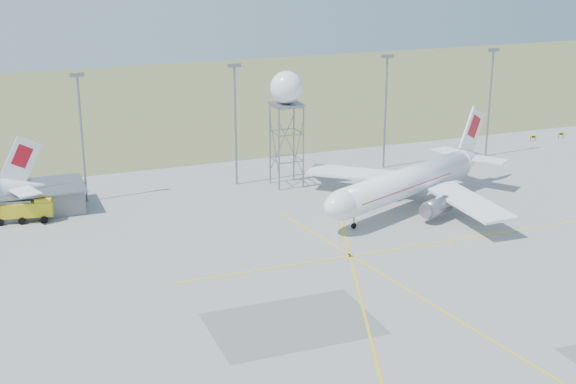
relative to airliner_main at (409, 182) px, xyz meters
name	(u,v)px	position (x,y,z in m)	size (l,w,h in m)	color
ground	(530,354)	(-11.02, -44.67, -4.13)	(400.00, 400.00, 0.00)	#959690
grass_strip	(186,100)	(-11.02, 95.33, -4.11)	(400.00, 120.00, 0.03)	#5D6638
building_grey	(21,200)	(-56.02, 19.33, -2.15)	(19.00, 10.00, 3.90)	gray
mast_a	(81,127)	(-46.02, 21.33, 7.95)	(2.20, 0.50, 20.50)	slate
mast_b	(235,115)	(-21.02, 21.33, 7.95)	(2.20, 0.50, 20.50)	slate
mast_c	(386,102)	(6.98, 21.33, 7.95)	(2.20, 0.50, 20.50)	slate
mast_d	(490,94)	(28.98, 21.33, 7.95)	(2.20, 0.50, 20.50)	slate
taxi_sign_near	(533,137)	(44.58, 27.33, -3.24)	(1.60, 0.17, 1.20)	black
taxi_sign_far	(561,134)	(51.58, 27.33, -3.24)	(1.60, 0.17, 1.20)	black
airliner_main	(409,182)	(0.00, 0.00, 0.00)	(37.70, 35.16, 13.46)	white
radar_tower	(287,122)	(-13.35, 17.67, 6.76)	(5.36, 5.36, 19.41)	slate
fire_truck	(24,210)	(-55.85, 15.28, -2.44)	(9.19, 4.84, 3.52)	gold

